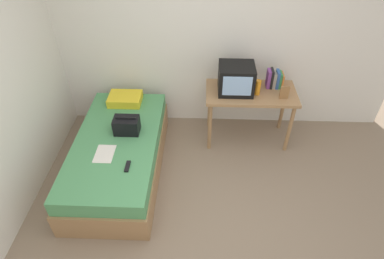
{
  "coord_description": "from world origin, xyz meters",
  "views": [
    {
      "loc": [
        -0.01,
        -1.98,
        3.06
      ],
      "look_at": [
        -0.13,
        1.0,
        0.57
      ],
      "focal_mm": 30.2,
      "sensor_mm": 36.0,
      "label": 1
    }
  ],
  "objects_px": {
    "bed": "(119,155)",
    "magazine": "(105,154)",
    "book_row": "(275,79)",
    "tv": "(236,79)",
    "pillow": "(125,99)",
    "handbag": "(127,125)",
    "water_bottle": "(258,87)",
    "desk": "(250,98)",
    "picture_frame": "(284,93)",
    "remote_dark": "(128,166)"
  },
  "relations": [
    {
      "from": "desk",
      "to": "picture_frame",
      "type": "height_order",
      "value": "picture_frame"
    },
    {
      "from": "handbag",
      "to": "remote_dark",
      "type": "distance_m",
      "value": 0.6
    },
    {
      "from": "bed",
      "to": "tv",
      "type": "relative_size",
      "value": 4.55
    },
    {
      "from": "water_bottle",
      "to": "picture_frame",
      "type": "relative_size",
      "value": 1.16
    },
    {
      "from": "tv",
      "to": "pillow",
      "type": "bearing_deg",
      "value": 177.98
    },
    {
      "from": "water_bottle",
      "to": "picture_frame",
      "type": "distance_m",
      "value": 0.33
    },
    {
      "from": "book_row",
      "to": "desk",
      "type": "bearing_deg",
      "value": -156.46
    },
    {
      "from": "picture_frame",
      "to": "handbag",
      "type": "xyz_separation_m",
      "value": [
        -1.91,
        -0.42,
        -0.24
      ]
    },
    {
      "from": "bed",
      "to": "book_row",
      "type": "bearing_deg",
      "value": 23.06
    },
    {
      "from": "handbag",
      "to": "remote_dark",
      "type": "height_order",
      "value": "handbag"
    },
    {
      "from": "tv",
      "to": "water_bottle",
      "type": "xyz_separation_m",
      "value": [
        0.27,
        -0.06,
        -0.08
      ]
    },
    {
      "from": "handbag",
      "to": "magazine",
      "type": "relative_size",
      "value": 1.03
    },
    {
      "from": "tv",
      "to": "book_row",
      "type": "distance_m",
      "value": 0.53
    },
    {
      "from": "handbag",
      "to": "magazine",
      "type": "xyz_separation_m",
      "value": [
        -0.18,
        -0.4,
        -0.1
      ]
    },
    {
      "from": "pillow",
      "to": "picture_frame",
      "type": "bearing_deg",
      "value": -5.51
    },
    {
      "from": "bed",
      "to": "magazine",
      "type": "xyz_separation_m",
      "value": [
        -0.07,
        -0.26,
        0.27
      ]
    },
    {
      "from": "picture_frame",
      "to": "magazine",
      "type": "distance_m",
      "value": 2.27
    },
    {
      "from": "pillow",
      "to": "magazine",
      "type": "distance_m",
      "value": 1.02
    },
    {
      "from": "water_bottle",
      "to": "pillow",
      "type": "distance_m",
      "value": 1.76
    },
    {
      "from": "desk",
      "to": "book_row",
      "type": "xyz_separation_m",
      "value": [
        0.3,
        0.13,
        0.21
      ]
    },
    {
      "from": "book_row",
      "to": "pillow",
      "type": "relative_size",
      "value": 0.57
    },
    {
      "from": "bed",
      "to": "book_row",
      "type": "distance_m",
      "value": 2.2
    },
    {
      "from": "water_bottle",
      "to": "magazine",
      "type": "xyz_separation_m",
      "value": [
        -1.77,
        -0.9,
        -0.35
      ]
    },
    {
      "from": "water_bottle",
      "to": "picture_frame",
      "type": "xyz_separation_m",
      "value": [
        0.32,
        -0.08,
        -0.01
      ]
    },
    {
      "from": "pillow",
      "to": "water_bottle",
      "type": "bearing_deg",
      "value": -3.75
    },
    {
      "from": "book_row",
      "to": "pillow",
      "type": "height_order",
      "value": "book_row"
    },
    {
      "from": "remote_dark",
      "to": "handbag",
      "type": "bearing_deg",
      "value": 100.82
    },
    {
      "from": "water_bottle",
      "to": "magazine",
      "type": "distance_m",
      "value": 2.02
    },
    {
      "from": "handbag",
      "to": "book_row",
      "type": "bearing_deg",
      "value": 20.68
    },
    {
      "from": "picture_frame",
      "to": "remote_dark",
      "type": "relative_size",
      "value": 1.09
    },
    {
      "from": "tv",
      "to": "bed",
      "type": "bearing_deg",
      "value": -153.81
    },
    {
      "from": "desk",
      "to": "magazine",
      "type": "bearing_deg",
      "value": -150.83
    },
    {
      "from": "desk",
      "to": "picture_frame",
      "type": "xyz_separation_m",
      "value": [
        0.38,
        -0.14,
        0.19
      ]
    },
    {
      "from": "book_row",
      "to": "magazine",
      "type": "xyz_separation_m",
      "value": [
        -2.01,
        -1.09,
        -0.36
      ]
    },
    {
      "from": "desk",
      "to": "tv",
      "type": "distance_m",
      "value": 0.35
    },
    {
      "from": "bed",
      "to": "desk",
      "type": "bearing_deg",
      "value": 22.98
    },
    {
      "from": "bed",
      "to": "water_bottle",
      "type": "bearing_deg",
      "value": 20.66
    },
    {
      "from": "desk",
      "to": "pillow",
      "type": "distance_m",
      "value": 1.68
    },
    {
      "from": "tv",
      "to": "magazine",
      "type": "relative_size",
      "value": 1.52
    },
    {
      "from": "pillow",
      "to": "remote_dark",
      "type": "height_order",
      "value": "pillow"
    },
    {
      "from": "book_row",
      "to": "magazine",
      "type": "distance_m",
      "value": 2.31
    },
    {
      "from": "desk",
      "to": "handbag",
      "type": "relative_size",
      "value": 3.87
    },
    {
      "from": "magazine",
      "to": "handbag",
      "type": "bearing_deg",
      "value": 65.01
    },
    {
      "from": "tv",
      "to": "water_bottle",
      "type": "bearing_deg",
      "value": -12.88
    },
    {
      "from": "water_bottle",
      "to": "remote_dark",
      "type": "distance_m",
      "value": 1.87
    },
    {
      "from": "desk",
      "to": "handbag",
      "type": "distance_m",
      "value": 1.63
    },
    {
      "from": "tv",
      "to": "picture_frame",
      "type": "bearing_deg",
      "value": -13.9
    },
    {
      "from": "handbag",
      "to": "bed",
      "type": "bearing_deg",
      "value": -130.02
    },
    {
      "from": "remote_dark",
      "to": "water_bottle",
      "type": "bearing_deg",
      "value": 36.47
    },
    {
      "from": "bed",
      "to": "desk",
      "type": "xyz_separation_m",
      "value": [
        1.64,
        0.7,
        0.42
      ]
    }
  ]
}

